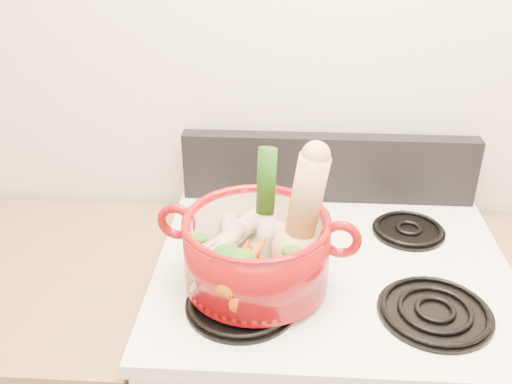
{
  "coord_description": "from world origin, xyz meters",
  "views": [
    {
      "loc": [
        -0.1,
        0.35,
        1.69
      ],
      "look_at": [
        -0.16,
        1.28,
        1.19
      ],
      "focal_mm": 40.0,
      "sensor_mm": 36.0,
      "label": 1
    }
  ],
  "objects": [
    {
      "name": "burner_back_left",
      "position": [
        -0.19,
        1.54,
        0.96
      ],
      "size": [
        0.17,
        0.17,
        0.02
      ],
      "primitive_type": "cylinder",
      "color": "black",
      "rests_on": "cooktop"
    },
    {
      "name": "burner_front_right",
      "position": [
        0.19,
        1.24,
        0.96
      ],
      "size": [
        0.22,
        0.22,
        0.02
      ],
      "primitive_type": "cylinder",
      "color": "black",
      "rests_on": "cooktop"
    },
    {
      "name": "leek",
      "position": [
        -0.15,
        1.35,
        1.12
      ],
      "size": [
        0.05,
        0.08,
        0.26
      ],
      "primitive_type": "cylinder",
      "rotation": [
        -0.13,
        0.0,
        -0.23
      ],
      "color": "silver",
      "rests_on": "dutch_oven"
    },
    {
      "name": "pot_handle_left",
      "position": [
        -0.33,
        1.33,
        1.09
      ],
      "size": [
        0.08,
        0.03,
        0.08
      ],
      "primitive_type": "torus",
      "rotation": [
        1.57,
        0.0,
        -0.14
      ],
      "color": "maroon",
      "rests_on": "dutch_oven"
    },
    {
      "name": "parsnip_4",
      "position": [
        -0.22,
        1.38,
        1.04
      ],
      "size": [
        0.15,
        0.16,
        0.05
      ],
      "primitive_type": "cone",
      "rotation": [
        1.66,
        0.0,
        -0.74
      ],
      "color": "#EDE6C1",
      "rests_on": "dutch_oven"
    },
    {
      "name": "parsnip_3",
      "position": [
        -0.24,
        1.29,
        1.04
      ],
      "size": [
        0.11,
        0.21,
        0.06
      ],
      "primitive_type": "cone",
      "rotation": [
        1.66,
        0.0,
        -0.37
      ],
      "color": "beige",
      "rests_on": "dutch_oven"
    },
    {
      "name": "burner_front_left",
      "position": [
        -0.19,
        1.24,
        0.96
      ],
      "size": [
        0.22,
        0.22,
        0.02
      ],
      "primitive_type": "cylinder",
      "color": "black",
      "rests_on": "cooktop"
    },
    {
      "name": "carrot_3",
      "position": [
        -0.22,
        1.27,
        1.03
      ],
      "size": [
        0.12,
        0.09,
        0.04
      ],
      "primitive_type": "cone",
      "rotation": [
        1.66,
        0.0,
        -0.99
      ],
      "color": "#BD3B09",
      "rests_on": "dutch_oven"
    },
    {
      "name": "pot_handle_right",
      "position": [
        0.0,
        1.28,
        1.09
      ],
      "size": [
        0.08,
        0.03,
        0.08
      ],
      "primitive_type": "torus",
      "rotation": [
        1.57,
        0.0,
        -0.14
      ],
      "color": "maroon",
      "rests_on": "dutch_oven"
    },
    {
      "name": "carrot_4",
      "position": [
        -0.18,
        1.25,
        1.04
      ],
      "size": [
        0.1,
        0.18,
        0.05
      ],
      "primitive_type": "cone",
      "rotation": [
        1.66,
        0.0,
        -0.38
      ],
      "color": "#D0630A",
      "rests_on": "dutch_oven"
    },
    {
      "name": "parsnip_0",
      "position": [
        -0.23,
        1.33,
        1.02
      ],
      "size": [
        0.06,
        0.23,
        0.06
      ],
      "primitive_type": "cone",
      "rotation": [
        1.66,
        0.0,
        -0.08
      ],
      "color": "beige",
      "rests_on": "dutch_oven"
    },
    {
      "name": "parsnip_2",
      "position": [
        -0.22,
        1.34,
        1.04
      ],
      "size": [
        0.07,
        0.19,
        0.06
      ],
      "primitive_type": "cone",
      "rotation": [
        1.66,
        0.0,
        0.15
      ],
      "color": "beige",
      "rests_on": "dutch_oven"
    },
    {
      "name": "squash",
      "position": [
        -0.08,
        1.31,
        1.13
      ],
      "size": [
        0.17,
        0.15,
        0.27
      ],
      "primitive_type": null,
      "rotation": [
        0.0,
        0.15,
        -0.41
      ],
      "color": "tan",
      "rests_on": "dutch_oven"
    },
    {
      "name": "wall_back",
      "position": [
        0.0,
        1.75,
        1.3
      ],
      "size": [
        3.5,
        0.02,
        2.6
      ],
      "primitive_type": "cube",
      "color": "silver",
      "rests_on": "floor"
    },
    {
      "name": "cooktop",
      "position": [
        0.0,
        1.4,
        0.93
      ],
      "size": [
        0.78,
        0.67,
        0.03
      ],
      "primitive_type": "cube",
      "color": "silver",
      "rests_on": "stove_body"
    },
    {
      "name": "ginger",
      "position": [
        -0.12,
        1.4,
        1.02
      ],
      "size": [
        0.11,
        0.09,
        0.05
      ],
      "primitive_type": "ellipsoid",
      "rotation": [
        0.0,
        0.0,
        0.43
      ],
      "color": "tan",
      "rests_on": "dutch_oven"
    },
    {
      "name": "parsnip_1",
      "position": [
        -0.22,
        1.34,
        1.03
      ],
      "size": [
        0.15,
        0.22,
        0.07
      ],
      "primitive_type": "cone",
      "rotation": [
        1.66,
        0.0,
        -0.49
      ],
      "color": "beige",
      "rests_on": "dutch_oven"
    },
    {
      "name": "carrot_0",
      "position": [
        -0.2,
        1.25,
        1.02
      ],
      "size": [
        0.07,
        0.19,
        0.05
      ],
      "primitive_type": "cone",
      "rotation": [
        1.66,
        0.0,
        0.17
      ],
      "color": "#DB460A",
      "rests_on": "dutch_oven"
    },
    {
      "name": "control_backsplash",
      "position": [
        0.0,
        1.7,
        1.04
      ],
      "size": [
        0.76,
        0.05,
        0.18
      ],
      "primitive_type": "cube",
      "color": "black",
      "rests_on": "cooktop"
    },
    {
      "name": "dutch_oven",
      "position": [
        -0.16,
        1.3,
        1.04
      ],
      "size": [
        0.33,
        0.33,
        0.14
      ],
      "primitive_type": "cylinder",
      "rotation": [
        0.0,
        0.0,
        -0.14
      ],
      "color": "maroon",
      "rests_on": "burner_front_left"
    },
    {
      "name": "burner_back_right",
      "position": [
        0.19,
        1.54,
        0.96
      ],
      "size": [
        0.17,
        0.17,
        0.02
      ],
      "primitive_type": "cylinder",
      "color": "black",
      "rests_on": "cooktop"
    },
    {
      "name": "carrot_1",
      "position": [
        -0.2,
        1.28,
        1.02
      ],
      "size": [
        0.06,
        0.17,
        0.05
      ],
      "primitive_type": "cone",
      "rotation": [
        1.66,
        0.0,
        -0.17
      ],
      "color": "#C75209",
      "rests_on": "dutch_oven"
    },
    {
      "name": "carrot_2",
      "position": [
        -0.14,
        1.27,
        1.02
      ],
      "size": [
        0.11,
        0.15,
        0.04
      ],
      "primitive_type": "cone",
      "rotation": [
        1.66,
        0.0,
        0.57
      ],
      "color": "#BA5309",
      "rests_on": "dutch_oven"
    }
  ]
}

